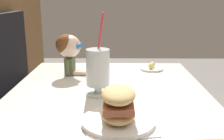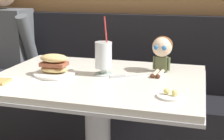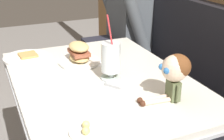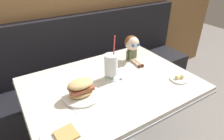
% 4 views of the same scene
% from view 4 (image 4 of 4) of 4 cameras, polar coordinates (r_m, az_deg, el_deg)
% --- Properties ---
extents(booth_bench, '(2.60, 0.48, 1.00)m').
position_cam_4_polar(booth_bench, '(1.98, -9.88, -4.87)').
color(booth_bench, black).
rests_on(booth_bench, ground).
extents(diner_table, '(1.11, 0.81, 0.74)m').
position_cam_4_polar(diner_table, '(1.39, -0.23, -10.39)').
color(diner_table, silver).
rests_on(diner_table, ground).
extents(toast_plate, '(0.25, 0.25, 0.03)m').
position_cam_4_polar(toast_plate, '(0.95, -12.93, -18.93)').
color(toast_plate, white).
rests_on(toast_plate, diner_table).
extents(milkshake_glass, '(0.10, 0.10, 0.32)m').
position_cam_4_polar(milkshake_glass, '(1.26, -0.29, 1.28)').
color(milkshake_glass, silver).
rests_on(milkshake_glass, diner_table).
extents(sandwich_plate, '(0.23, 0.23, 0.12)m').
position_cam_4_polar(sandwich_plate, '(1.14, -9.15, -6.03)').
color(sandwich_plate, white).
rests_on(sandwich_plate, diner_table).
extents(butter_saucer, '(0.12, 0.12, 0.04)m').
position_cam_4_polar(butter_saucer, '(1.37, 19.33, -2.44)').
color(butter_saucer, white).
rests_on(butter_saucer, diner_table).
extents(butter_knife, '(0.21, 0.14, 0.01)m').
position_cam_4_polar(butter_knife, '(1.36, 3.95, -1.20)').
color(butter_knife, silver).
rests_on(butter_knife, diner_table).
extents(seated_doll, '(0.12, 0.22, 0.20)m').
position_cam_4_polar(seated_doll, '(1.51, 6.00, 7.47)').
color(seated_doll, '#5B6642').
rests_on(seated_doll, diner_table).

